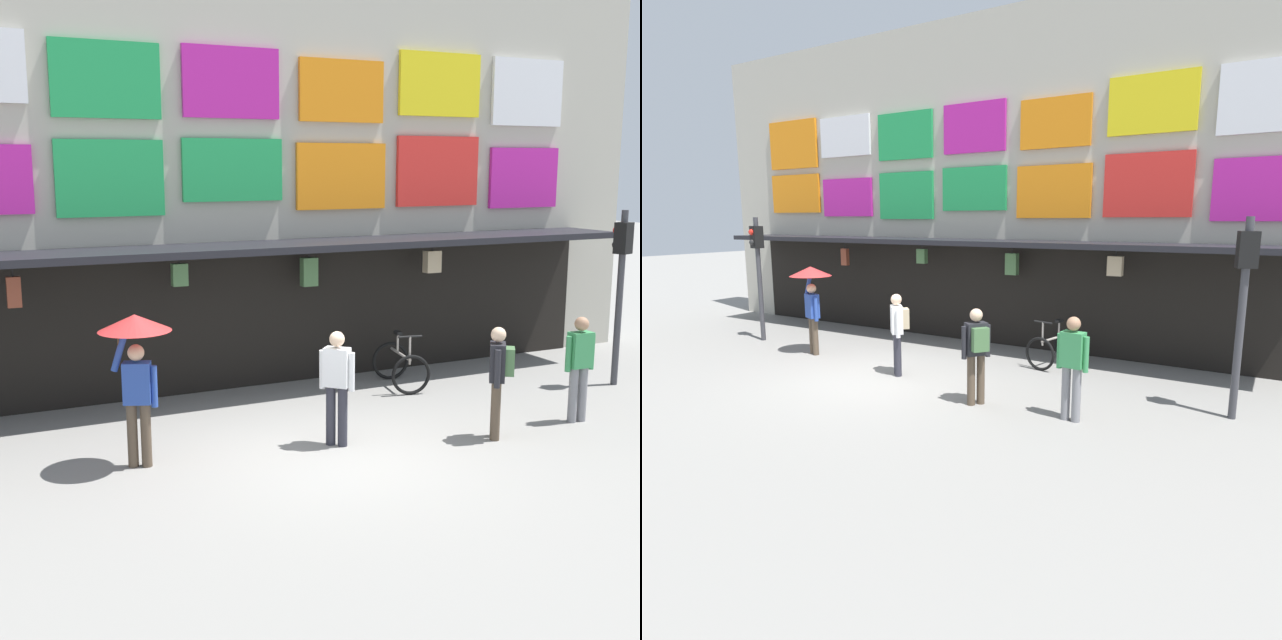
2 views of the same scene
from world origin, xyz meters
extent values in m
plane|color=gray|center=(0.00, 0.00, 0.00)|extent=(80.00, 80.00, 0.00)
cube|color=#B2AD9E|center=(0.00, 4.60, 4.00)|extent=(18.00, 1.20, 8.00)
cube|color=black|center=(0.00, 3.30, 2.60)|extent=(15.30, 1.40, 0.12)
cube|color=orange|center=(-6.33, 3.95, 5.37)|extent=(1.95, 0.08, 1.40)
cube|color=white|center=(-4.22, 3.95, 5.46)|extent=(1.83, 0.08, 1.09)
cube|color=green|center=(-2.11, 3.95, 5.32)|extent=(1.75, 0.08, 1.20)
cube|color=#B71E93|center=(0.00, 3.95, 5.36)|extent=(1.72, 0.08, 1.18)
cube|color=orange|center=(2.11, 3.95, 5.30)|extent=(1.69, 0.08, 1.10)
cube|color=yellow|center=(4.22, 3.95, 5.49)|extent=(1.80, 0.08, 1.18)
cube|color=white|center=(6.33, 3.95, 5.42)|extent=(1.73, 0.08, 1.32)
cube|color=orange|center=(-6.33, 3.95, 3.92)|extent=(1.99, 0.08, 1.14)
cube|color=#B71E93|center=(-4.22, 3.95, 3.76)|extent=(1.82, 0.08, 1.07)
cube|color=green|center=(-2.11, 3.95, 3.77)|extent=(1.75, 0.08, 1.24)
cube|color=green|center=(0.00, 3.95, 3.90)|extent=(1.81, 0.08, 1.07)
cube|color=orange|center=(2.11, 3.95, 3.78)|extent=(1.81, 0.08, 1.20)
cube|color=red|center=(4.22, 3.95, 3.86)|extent=(1.83, 0.08, 1.33)
cube|color=#B71E93|center=(6.33, 3.95, 3.72)|extent=(1.70, 0.08, 1.21)
cylinder|color=black|center=(-3.76, 3.27, 2.44)|extent=(0.02, 0.02, 0.20)
cube|color=brown|center=(-3.76, 3.27, 2.11)|extent=(0.20, 0.12, 0.47)
cylinder|color=black|center=(-1.18, 3.34, 2.47)|extent=(0.02, 0.02, 0.14)
cube|color=#477042|center=(-1.18, 3.34, 2.21)|extent=(0.25, 0.15, 0.37)
cylinder|color=black|center=(1.27, 3.57, 2.45)|extent=(0.02, 0.02, 0.19)
cube|color=#477042|center=(1.27, 3.57, 2.10)|extent=(0.29, 0.17, 0.51)
cylinder|color=black|center=(3.78, 3.40, 2.46)|extent=(0.02, 0.02, 0.16)
cube|color=tan|center=(3.78, 3.40, 2.17)|extent=(0.31, 0.19, 0.42)
cube|color=black|center=(0.00, 3.98, 1.25)|extent=(15.30, 0.04, 2.50)
cylinder|color=#38383D|center=(-4.82, 1.18, 1.60)|extent=(0.12, 0.12, 3.20)
cube|color=black|center=(-4.82, 1.18, 2.70)|extent=(0.32, 0.29, 0.56)
sphere|color=red|center=(-4.85, 1.06, 2.83)|extent=(0.15, 0.15, 0.15)
sphere|color=black|center=(-4.85, 1.06, 2.57)|extent=(0.15, 0.15, 0.15)
cylinder|color=#38383D|center=(6.36, 1.18, 1.60)|extent=(0.12, 0.12, 3.20)
cube|color=black|center=(6.36, 1.18, 2.70)|extent=(0.34, 0.31, 0.56)
sphere|color=red|center=(6.32, 1.31, 2.83)|extent=(0.15, 0.15, 0.15)
sphere|color=black|center=(6.32, 1.31, 2.57)|extent=(0.15, 0.15, 0.15)
torus|color=black|center=(2.61, 2.21, 0.36)|extent=(0.72, 0.20, 0.72)
torus|color=black|center=(2.82, 3.29, 0.36)|extent=(0.72, 0.20, 0.72)
cylinder|color=#A3998E|center=(2.72, 2.75, 0.61)|extent=(0.24, 0.98, 0.05)
cylinder|color=#A3998E|center=(2.75, 2.91, 0.78)|extent=(0.04, 0.04, 0.35)
cube|color=black|center=(2.75, 2.91, 0.97)|extent=(0.14, 0.22, 0.06)
cylinder|color=#A3998E|center=(2.62, 2.29, 0.78)|extent=(0.04, 0.04, 0.50)
cylinder|color=black|center=(2.62, 2.29, 1.03)|extent=(0.44, 0.12, 0.04)
cylinder|color=gray|center=(4.07, -0.23, 0.44)|extent=(0.14, 0.14, 0.88)
cylinder|color=gray|center=(4.25, -0.24, 0.44)|extent=(0.14, 0.14, 0.88)
cube|color=#388E51|center=(4.16, -0.23, 1.16)|extent=(0.38, 0.25, 0.56)
sphere|color=#A87A5B|center=(4.16, -0.23, 1.57)|extent=(0.22, 0.22, 0.22)
cylinder|color=#388E51|center=(3.94, -0.22, 1.11)|extent=(0.09, 0.09, 0.56)
cylinder|color=#388E51|center=(4.38, -0.25, 1.11)|extent=(0.09, 0.09, 0.56)
cylinder|color=brown|center=(2.43, -0.41, 0.44)|extent=(0.14, 0.14, 0.88)
cylinder|color=brown|center=(2.54, -0.26, 0.44)|extent=(0.14, 0.14, 0.88)
cube|color=#232328|center=(2.49, -0.33, 1.16)|extent=(0.39, 0.42, 0.56)
sphere|color=beige|center=(2.49, -0.33, 1.57)|extent=(0.22, 0.22, 0.22)
cylinder|color=#232328|center=(2.36, -0.51, 1.11)|extent=(0.09, 0.09, 0.56)
cylinder|color=#232328|center=(2.62, -0.16, 1.11)|extent=(0.09, 0.09, 0.56)
cube|color=#477042|center=(2.62, -0.43, 1.18)|extent=(0.30, 0.32, 0.40)
cylinder|color=brown|center=(-2.45, 0.75, 0.44)|extent=(0.14, 0.14, 0.88)
cylinder|color=brown|center=(-2.62, 0.81, 0.44)|extent=(0.14, 0.14, 0.88)
cube|color=#28479E|center=(-2.53, 0.78, 1.16)|extent=(0.42, 0.34, 0.56)
sphere|color=tan|center=(-2.53, 0.78, 1.57)|extent=(0.22, 0.22, 0.22)
cylinder|color=#28479E|center=(-2.33, 0.70, 1.11)|extent=(0.09, 0.09, 0.56)
cylinder|color=#28479E|center=(-2.74, 0.86, 1.56)|extent=(0.23, 0.09, 0.48)
cylinder|color=#4C3823|center=(-2.74, 0.86, 1.67)|extent=(0.02, 0.02, 0.55)
cone|color=red|center=(-2.53, 0.78, 1.97)|extent=(0.96, 0.96, 0.22)
cylinder|color=#2D2D38|center=(0.29, 0.34, 0.44)|extent=(0.14, 0.14, 0.88)
cylinder|color=#2D2D38|center=(0.17, 0.47, 0.44)|extent=(0.14, 0.14, 0.88)
cube|color=white|center=(0.23, 0.40, 1.16)|extent=(0.41, 0.41, 0.56)
sphere|color=beige|center=(0.23, 0.40, 1.57)|extent=(0.22, 0.22, 0.22)
cylinder|color=white|center=(0.39, 0.24, 1.11)|extent=(0.09, 0.09, 0.56)
cylinder|color=white|center=(0.08, 0.56, 1.11)|extent=(0.09, 0.09, 0.56)
cube|color=tan|center=(0.35, 0.51, 1.18)|extent=(0.31, 0.31, 0.40)
camera|label=1|loc=(-4.93, -9.78, 4.00)|focal=46.41mm
camera|label=2|loc=(6.87, -8.16, 3.16)|focal=30.43mm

